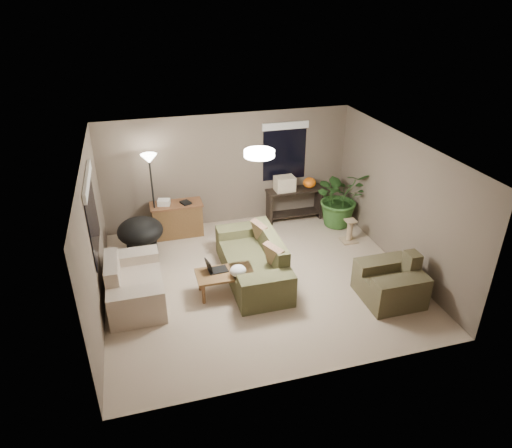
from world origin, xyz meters
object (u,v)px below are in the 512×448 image
object	(u,v)px
loveseat	(134,286)
cat_scratching_post	(349,232)
floor_lamp	(150,169)
papasan_chair	(141,235)
houseplant	(340,203)
coffee_table	(225,276)
armchair	(391,283)
desk	(177,219)
console_table	(294,202)
main_sofa	(255,263)

from	to	relation	value
loveseat	cat_scratching_post	bearing A→B (deg)	11.34
floor_lamp	cat_scratching_post	distance (m)	4.33
papasan_chair	houseplant	distance (m)	4.40
loveseat	papasan_chair	world-z (taller)	loveseat
coffee_table	loveseat	bearing A→B (deg)	172.34
armchair	houseplant	world-z (taller)	houseplant
coffee_table	floor_lamp	bearing A→B (deg)	113.54
houseplant	cat_scratching_post	xyz separation A→B (m)	(-0.12, -0.79, -0.31)
armchair	desk	bearing A→B (deg)	134.80
papasan_chair	floor_lamp	xyz separation A→B (m)	(0.34, 0.58, 1.13)
console_table	floor_lamp	distance (m)	3.36
loveseat	armchair	world-z (taller)	same
desk	houseplant	world-z (taller)	houseplant
houseplant	papasan_chair	bearing A→B (deg)	-177.50
coffee_table	cat_scratching_post	bearing A→B (deg)	20.71
armchair	coffee_table	distance (m)	2.87
desk	houseplant	size ratio (longest dim) A/B	0.82
main_sofa	armchair	distance (m)	2.44
desk	console_table	bearing A→B (deg)	1.07
coffee_table	cat_scratching_post	distance (m)	3.14
desk	papasan_chair	world-z (taller)	papasan_chair
main_sofa	floor_lamp	world-z (taller)	floor_lamp
main_sofa	loveseat	distance (m)	2.20
console_table	desk	bearing A→B (deg)	-178.93
armchair	cat_scratching_post	bearing A→B (deg)	84.05
loveseat	cat_scratching_post	xyz separation A→B (m)	(4.49, 0.90, -0.08)
loveseat	floor_lamp	bearing A→B (deg)	75.06
floor_lamp	houseplant	distance (m)	4.21
armchair	papasan_chair	world-z (taller)	armchair
console_table	papasan_chair	size ratio (longest dim) A/B	1.29
floor_lamp	loveseat	bearing A→B (deg)	-104.94
main_sofa	armchair	size ratio (longest dim) A/B	2.20
armchair	papasan_chair	distance (m)	4.84
armchair	cat_scratching_post	world-z (taller)	armchair
floor_lamp	console_table	bearing A→B (deg)	2.37
papasan_chair	coffee_table	bearing A→B (deg)	-51.90
floor_lamp	coffee_table	bearing A→B (deg)	-66.46
papasan_chair	armchair	bearing A→B (deg)	-32.88
cat_scratching_post	main_sofa	bearing A→B (deg)	-161.80
papasan_chair	floor_lamp	bearing A→B (deg)	59.42
coffee_table	floor_lamp	xyz separation A→B (m)	(-1.00, 2.29, 1.24)
coffee_table	cat_scratching_post	xyz separation A→B (m)	(2.93, 1.11, -0.14)
floor_lamp	houseplant	bearing A→B (deg)	-5.49
main_sofa	desk	world-z (taller)	main_sofa
armchair	desk	world-z (taller)	armchair
coffee_table	houseplant	distance (m)	3.60
main_sofa	floor_lamp	xyz separation A→B (m)	(-1.64, 1.94, 1.30)
loveseat	cat_scratching_post	distance (m)	4.58
main_sofa	coffee_table	distance (m)	0.73
houseplant	cat_scratching_post	distance (m)	0.86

